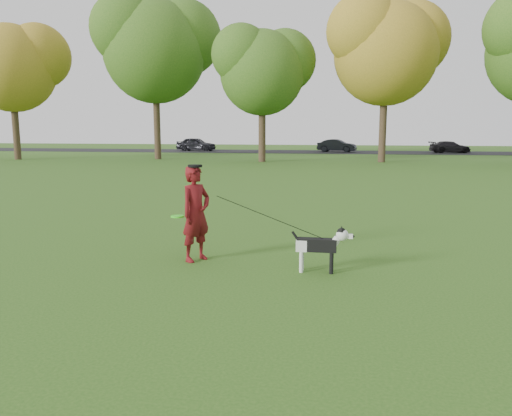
% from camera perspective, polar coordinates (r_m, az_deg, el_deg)
% --- Properties ---
extents(ground, '(120.00, 120.00, 0.00)m').
position_cam_1_polar(ground, '(8.53, 0.42, -6.38)').
color(ground, '#285116').
rests_on(ground, ground).
extents(road, '(120.00, 7.00, 0.02)m').
position_cam_1_polar(road, '(48.19, 8.15, 6.36)').
color(road, black).
rests_on(road, ground).
extents(man, '(0.65, 0.72, 1.66)m').
position_cam_1_polar(man, '(8.64, -6.88, -0.62)').
color(man, '#5A0C16').
rests_on(man, ground).
extents(dog, '(1.00, 0.20, 0.76)m').
position_cam_1_polar(dog, '(8.00, 7.50, -4.10)').
color(dog, black).
rests_on(dog, ground).
extents(car_left, '(4.01, 1.91, 1.32)m').
position_cam_1_polar(car_left, '(50.20, -6.86, 7.26)').
color(car_left, black).
rests_on(car_left, road).
extents(car_mid, '(3.80, 2.01, 1.19)m').
position_cam_1_polar(car_mid, '(48.15, 9.23, 7.05)').
color(car_mid, black).
rests_on(car_mid, road).
extents(car_right, '(3.87, 2.16, 1.06)m').
position_cam_1_polar(car_right, '(49.13, 21.30, 6.51)').
color(car_right, black).
rests_on(car_right, road).
extents(man_held_items, '(2.73, 0.49, 1.16)m').
position_cam_1_polar(man_held_items, '(8.15, 1.74, -1.12)').
color(man_held_items, '#3BFE20').
rests_on(man_held_items, ground).
extents(tree_row, '(51.74, 8.86, 12.01)m').
position_cam_1_polar(tree_row, '(34.67, 5.28, 17.61)').
color(tree_row, '#38281C').
rests_on(tree_row, ground).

